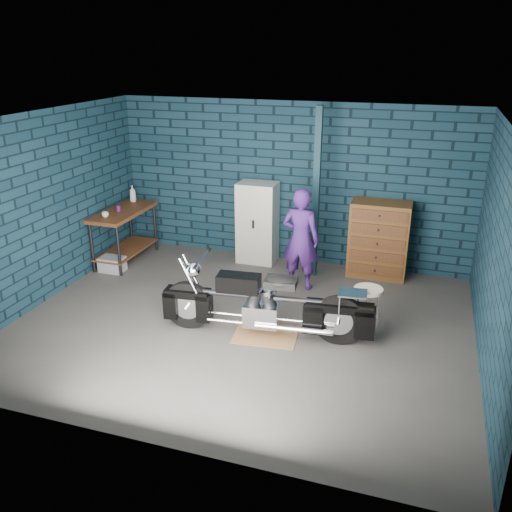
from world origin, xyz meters
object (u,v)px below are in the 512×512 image
at_px(storage_bin, 112,264).
at_px(locker, 257,223).
at_px(shop_stool, 367,312).
at_px(workbench, 125,236).
at_px(motorcycle, 266,300).
at_px(tool_chest, 379,240).
at_px(person, 300,239).

relative_size(storage_bin, locker, 0.28).
distance_m(locker, shop_stool, 2.96).
relative_size(workbench, shop_stool, 2.09).
xyz_separation_m(motorcycle, locker, (-0.89, 2.43, 0.18)).
distance_m(storage_bin, shop_stool, 4.37).
bearing_deg(locker, workbench, -162.72).
relative_size(motorcycle, storage_bin, 5.90).
bearing_deg(tool_chest, workbench, -170.87).
height_order(person, storage_bin, person).
relative_size(motorcycle, tool_chest, 1.89).
bearing_deg(shop_stool, storage_bin, 168.80).
xyz_separation_m(workbench, shop_stool, (4.30, -1.35, -0.12)).
bearing_deg(storage_bin, shop_stool, -11.20).
bearing_deg(motorcycle, person, 82.15).
xyz_separation_m(motorcycle, tool_chest, (1.15, 2.43, 0.10)).
height_order(motorcycle, person, person).
height_order(person, shop_stool, person).
height_order(workbench, motorcycle, motorcycle).
bearing_deg(workbench, person, -2.79).
height_order(storage_bin, locker, locker).
height_order(workbench, locker, locker).
height_order(locker, shop_stool, locker).
height_order(motorcycle, shop_stool, motorcycle).
xyz_separation_m(tool_chest, shop_stool, (0.08, -2.03, -0.28)).
bearing_deg(shop_stool, motorcycle, -161.94).
bearing_deg(tool_chest, motorcycle, -115.29).
distance_m(locker, tool_chest, 2.04).
bearing_deg(tool_chest, storage_bin, -164.34).
relative_size(person, tool_chest, 1.28).
relative_size(motorcycle, person, 1.48).
bearing_deg(tool_chest, shop_stool, -87.65).
height_order(locker, tool_chest, locker).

